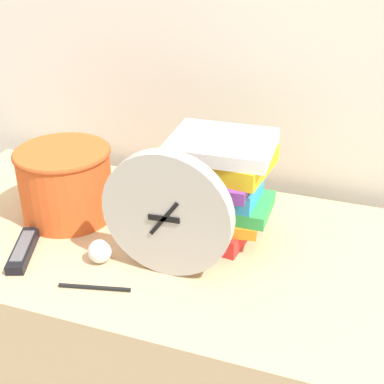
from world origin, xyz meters
The scene contains 7 objects.
desk centered at (0.00, 0.30, 0.37)m, with size 1.20×0.60×0.73m.
desk_clock centered at (0.08, 0.20, 0.86)m, with size 0.26×0.04×0.26m.
book_stack centered at (0.13, 0.36, 0.86)m, with size 0.25×0.21×0.23m.
basket centered at (-0.22, 0.33, 0.82)m, with size 0.22×0.22×0.17m.
tv_remote centered at (-0.23, 0.15, 0.74)m, with size 0.09×0.15×0.02m.
crumpled_paper_ball centered at (-0.06, 0.18, 0.76)m, with size 0.05×0.05×0.05m.
pen centered at (-0.03, 0.10, 0.74)m, with size 0.14×0.04×0.01m.
Camera 1 is at (0.42, -0.62, 1.39)m, focal length 50.00 mm.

